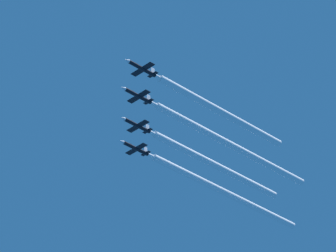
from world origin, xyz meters
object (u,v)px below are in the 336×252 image
at_px(jet_second_echelon, 137,95).
at_px(jet_third_echelon, 136,125).
at_px(jet_fourth_echelon, 134,148).
at_px(jet_lead, 141,68).

bearing_deg(jet_second_echelon, jet_third_echelon, -41.74).
relative_size(jet_second_echelon, jet_third_echelon, 1.00).
distance_m(jet_third_echelon, jet_fourth_echelon, 10.28).
bearing_deg(jet_fourth_echelon, jet_second_echelon, 138.98).
relative_size(jet_lead, jet_third_echelon, 1.00).
height_order(jet_lead, jet_second_echelon, jet_lead).
xyz_separation_m(jet_third_echelon, jet_fourth_echelon, (7.83, -6.62, -0.79)).
bearing_deg(jet_lead, jet_fourth_echelon, -39.77).
xyz_separation_m(jet_lead, jet_third_echelon, (16.91, -13.97, -2.88)).
height_order(jet_lead, jet_fourth_echelon, jet_lead).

